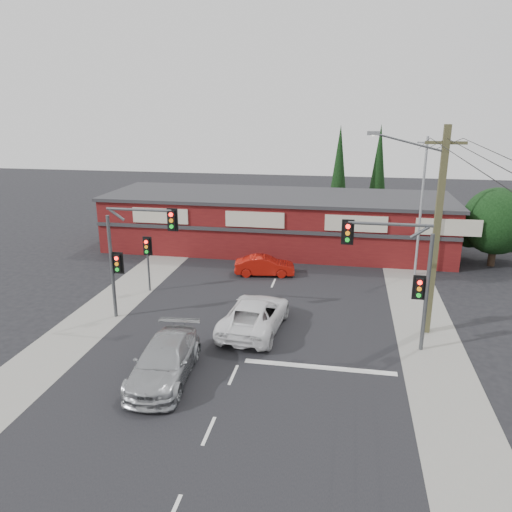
% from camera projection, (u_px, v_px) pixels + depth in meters
% --- Properties ---
extents(ground, '(120.00, 120.00, 0.00)m').
position_uv_depth(ground, '(246.00, 345.00, 23.42)').
color(ground, black).
rests_on(ground, ground).
extents(road_strip, '(14.00, 70.00, 0.01)m').
position_uv_depth(road_strip, '(264.00, 305.00, 28.13)').
color(road_strip, black).
rests_on(road_strip, ground).
extents(verge_left, '(3.00, 70.00, 0.02)m').
position_uv_depth(verge_left, '(123.00, 295.00, 29.59)').
color(verge_left, gray).
rests_on(verge_left, ground).
extents(verge_right, '(3.00, 70.00, 0.02)m').
position_uv_depth(verge_right, '(421.00, 316.00, 26.66)').
color(verge_right, gray).
rests_on(verge_right, ground).
extents(stop_line, '(6.50, 0.35, 0.01)m').
position_uv_depth(stop_line, '(319.00, 367.00, 21.40)').
color(stop_line, silver).
rests_on(stop_line, ground).
extents(white_suv, '(3.11, 5.95, 1.60)m').
position_uv_depth(white_suv, '(255.00, 315.00, 24.82)').
color(white_suv, white).
rests_on(white_suv, ground).
extents(silver_suv, '(2.61, 5.58, 1.57)m').
position_uv_depth(silver_suv, '(165.00, 361.00, 20.35)').
color(silver_suv, '#A5A8AA').
rests_on(silver_suv, ground).
extents(red_sedan, '(4.07, 1.90, 1.29)m').
position_uv_depth(red_sedan, '(265.00, 266.00, 32.92)').
color(red_sedan, '#A4120A').
rests_on(red_sedan, ground).
extents(lane_dashes, '(0.12, 51.08, 0.01)m').
position_uv_depth(lane_dashes, '(269.00, 294.00, 29.76)').
color(lane_dashes, silver).
rests_on(lane_dashes, ground).
extents(shop_building, '(27.30, 8.40, 4.22)m').
position_uv_depth(shop_building, '(277.00, 221.00, 38.97)').
color(shop_building, '#531011').
rests_on(shop_building, ground).
extents(tree_cluster, '(5.90, 5.10, 5.50)m').
position_uv_depth(tree_cluster, '(497.00, 224.00, 34.59)').
color(tree_cluster, '#2D2116').
rests_on(tree_cluster, ground).
extents(conifer_near, '(1.80, 1.80, 9.25)m').
position_uv_depth(conifer_near, '(339.00, 169.00, 43.83)').
color(conifer_near, '#2D2116').
rests_on(conifer_near, ground).
extents(conifer_far, '(1.80, 1.80, 9.25)m').
position_uv_depth(conifer_far, '(379.00, 167.00, 45.12)').
color(conifer_far, '#2D2116').
rests_on(conifer_far, ground).
extents(traffic_mast_left, '(3.77, 0.27, 5.97)m').
position_uv_depth(traffic_mast_left, '(130.00, 247.00, 25.27)').
color(traffic_mast_left, '#47494C').
rests_on(traffic_mast_left, ground).
extents(traffic_mast_right, '(3.96, 0.27, 5.97)m').
position_uv_depth(traffic_mast_right, '(402.00, 267.00, 22.04)').
color(traffic_mast_right, '#47494C').
rests_on(traffic_mast_right, ground).
extents(pedestal_signal, '(0.55, 0.27, 3.38)m').
position_uv_depth(pedestal_signal, '(148.00, 253.00, 29.62)').
color(pedestal_signal, '#47494C').
rests_on(pedestal_signal, ground).
extents(utility_pole, '(4.38, 0.59, 10.00)m').
position_uv_depth(utility_pole, '(434.00, 226.00, 23.23)').
color(utility_pole, brown).
rests_on(utility_pole, ground).
extents(steel_pole, '(1.20, 0.16, 9.00)m').
position_uv_depth(steel_pole, '(421.00, 205.00, 31.81)').
color(steel_pole, gray).
rests_on(steel_pole, ground).
extents(power_lines, '(2.01, 29.00, 1.22)m').
position_uv_depth(power_lines, '(474.00, 159.00, 17.02)').
color(power_lines, black).
rests_on(power_lines, ground).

